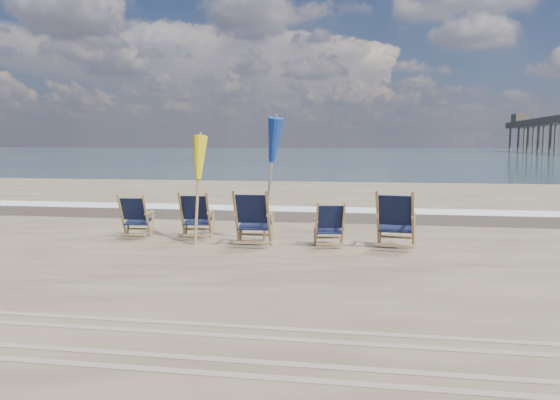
% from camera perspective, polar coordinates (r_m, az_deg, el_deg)
% --- Properties ---
extents(ocean, '(400.00, 400.00, 0.00)m').
position_cam_1_polar(ocean, '(135.68, 8.91, 5.04)').
color(ocean, '#324853').
rests_on(ocean, ground).
extents(surf_foam, '(200.00, 1.40, 0.01)m').
position_cam_1_polar(surf_foam, '(16.16, 3.60, -0.96)').
color(surf_foam, silver).
rests_on(surf_foam, ground).
extents(wet_sand_strip, '(200.00, 2.60, 0.00)m').
position_cam_1_polar(wet_sand_strip, '(14.68, 2.99, -1.66)').
color(wet_sand_strip, '#42362A').
rests_on(wet_sand_strip, ground).
extents(tire_tracks, '(80.00, 1.30, 0.01)m').
position_cam_1_polar(tire_tracks, '(5.49, -9.02, -14.76)').
color(tire_tracks, gray).
rests_on(tire_tracks, ground).
extents(beach_chair_0, '(0.64, 0.71, 0.92)m').
position_cam_1_polar(beach_chair_0, '(11.43, -13.80, -1.67)').
color(beach_chair_0, black).
rests_on(beach_chair_0, ground).
extents(beach_chair_1, '(0.69, 0.76, 0.99)m').
position_cam_1_polar(beach_chair_1, '(11.07, -7.48, -1.62)').
color(beach_chair_1, black).
rests_on(beach_chair_1, ground).
extents(beach_chair_2, '(0.72, 0.80, 1.10)m').
position_cam_1_polar(beach_chair_2, '(10.11, -1.23, -1.97)').
color(beach_chair_2, black).
rests_on(beach_chair_2, ground).
extents(beach_chair_3, '(0.68, 0.73, 0.88)m').
position_cam_1_polar(beach_chair_3, '(10.19, 6.63, -2.56)').
color(beach_chair_3, black).
rests_on(beach_chair_3, ground).
extents(beach_chair_4, '(0.81, 0.89, 1.12)m').
position_cam_1_polar(beach_chair_4, '(10.05, 13.71, -2.14)').
color(beach_chair_4, black).
rests_on(beach_chair_4, ground).
extents(umbrella_yellow, '(0.30, 0.30, 2.10)m').
position_cam_1_polar(umbrella_yellow, '(10.58, -8.67, 3.90)').
color(umbrella_yellow, '#997444').
rests_on(umbrella_yellow, ground).
extents(umbrella_blue, '(0.30, 0.30, 2.46)m').
position_cam_1_polar(umbrella_blue, '(10.57, -1.13, 5.80)').
color(umbrella_blue, '#A5A5AD').
rests_on(umbrella_blue, ground).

